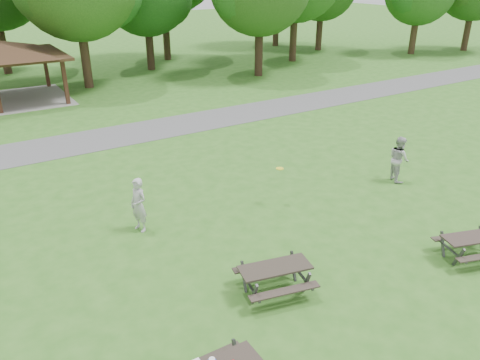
% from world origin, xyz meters
% --- Properties ---
extents(ground, '(160.00, 160.00, 0.00)m').
position_xyz_m(ground, '(0.00, 0.00, 0.00)').
color(ground, '#2E641C').
rests_on(ground, ground).
extents(asphalt_path, '(120.00, 3.20, 0.02)m').
position_xyz_m(asphalt_path, '(0.00, 14.00, 0.01)').
color(asphalt_path, '#4C4C4F').
rests_on(asphalt_path, ground).
extents(picnic_table_middle, '(2.06, 1.79, 0.78)m').
position_xyz_m(picnic_table_middle, '(-0.38, 0.19, 0.57)').
color(picnic_table_middle, black).
rests_on(picnic_table_middle, ground).
extents(picnic_table_far, '(1.98, 1.77, 0.71)m').
position_xyz_m(picnic_table_far, '(5.13, -1.50, 0.53)').
color(picnic_table_far, '#2C2420').
rests_on(picnic_table_far, ground).
extents(frisbee_in_flight, '(0.30, 0.30, 0.02)m').
position_xyz_m(frisbee_in_flight, '(2.64, 4.08, 1.30)').
color(frisbee_in_flight, yellow).
rests_on(frisbee_in_flight, ground).
extents(frisbee_thrower, '(0.59, 0.73, 1.73)m').
position_xyz_m(frisbee_thrower, '(-2.09, 4.89, 0.87)').
color(frisbee_thrower, '#ADADB0').
rests_on(frisbee_thrower, ground).
extents(frisbee_catcher, '(0.92, 1.03, 1.75)m').
position_xyz_m(frisbee_catcher, '(7.62, 3.23, 0.88)').
color(frisbee_catcher, '#B0B0B3').
rests_on(frisbee_catcher, ground).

